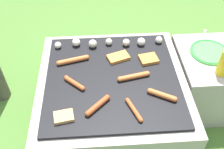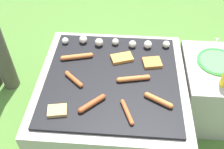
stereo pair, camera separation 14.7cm
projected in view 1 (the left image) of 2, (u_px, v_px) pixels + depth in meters
ground_plane at (112, 120)px, 1.78m from camera, size 14.00×14.00×0.00m
grill at (112, 101)px, 1.63m from camera, size 0.85×0.85×0.42m
side_ledge at (203, 80)px, 1.76m from camera, size 0.38×0.48×0.42m
sausage_front_right at (134, 110)px, 1.31m from camera, size 0.07×0.15×0.02m
sausage_front_center at (134, 76)px, 1.47m from camera, size 0.19×0.06×0.03m
sausage_back_left at (98, 105)px, 1.32m from camera, size 0.13×0.13×0.03m
sausage_mid_left at (74, 83)px, 1.43m from camera, size 0.12×0.11×0.03m
sausage_back_right at (73, 60)px, 1.56m from camera, size 0.19×0.07×0.03m
sausage_back_center at (162, 95)px, 1.37m from camera, size 0.15×0.09×0.03m
bread_slice_left at (118, 57)px, 1.59m from camera, size 0.15×0.12×0.02m
bread_slice_right at (64, 117)px, 1.28m from camera, size 0.11×0.09×0.02m
bread_slice_center at (149, 59)px, 1.58m from camera, size 0.12×0.11×0.02m
mushroom_row at (109, 42)px, 1.67m from camera, size 0.69×0.07×0.05m
plate_colorful at (210, 52)px, 1.63m from camera, size 0.24×0.24×0.02m
fork_utensil at (204, 38)px, 1.73m from camera, size 0.10×0.20×0.01m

